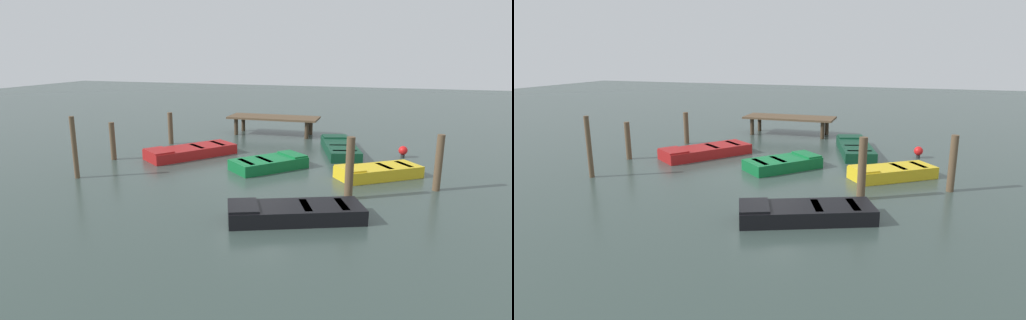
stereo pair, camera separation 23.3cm
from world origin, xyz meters
The scene contains 13 objects.
ground_plane centered at (0.00, 0.00, 0.00)m, with size 80.00×80.00×0.00m, color #33423D.
dock_segment centered at (-1.24, 6.84, 0.83)m, with size 4.68×1.78×0.95m.
rowboat_black centered at (2.46, -4.44, 0.22)m, with size 3.65×2.43×0.46m.
rowboat_green centered at (0.45, 0.21, 0.22)m, with size 2.80×2.93×0.46m.
rowboat_dark_green centered at (2.59, 3.70, 0.22)m, with size 2.21×3.99×0.46m.
rowboat_yellow centered at (4.34, 0.23, 0.22)m, with size 3.01×2.65×0.46m.
rowboat_red centered at (-3.21, 1.08, 0.22)m, with size 3.28×3.79×0.46m.
mooring_piling_near_left centered at (6.14, -0.68, 0.89)m, with size 0.23×0.23×1.78m, color brown.
mooring_piling_far_right centered at (-5.91, -0.34, 0.76)m, with size 0.21×0.21×1.51m, color brown.
mooring_piling_center centered at (3.61, -2.35, 0.93)m, with size 0.24×0.24×1.87m, color brown.
mooring_piling_mid_right centered at (-5.51, -2.97, 1.07)m, with size 0.17×0.17×2.13m, color brown.
mooring_piling_mid_left centered at (-5.22, 3.12, 0.74)m, with size 0.23×0.23×1.48m, color brown.
marker_buoy centered at (5.18, 3.58, 0.29)m, with size 0.36×0.36×0.48m.
Camera 2 is at (4.95, -14.63, 4.22)m, focal length 30.37 mm.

